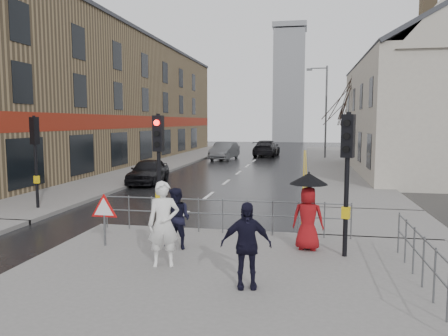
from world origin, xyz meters
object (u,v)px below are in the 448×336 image
at_px(car_parked, 148,171).
at_px(car_mid, 224,151).
at_px(pedestrian_d, 246,245).
at_px(pedestrian_b, 177,219).
at_px(pedestrian_with_umbrella, 308,207).
at_px(pedestrian_a, 164,224).

bearing_deg(car_parked, car_mid, 81.83).
bearing_deg(pedestrian_d, car_mid, 89.78).
bearing_deg(pedestrian_b, pedestrian_with_umbrella, 26.00).
xyz_separation_m(pedestrian_b, pedestrian_with_umbrella, (3.22, 0.52, 0.32)).
height_order(pedestrian_with_umbrella, pedestrian_d, pedestrian_with_umbrella).
xyz_separation_m(pedestrian_b, pedestrian_d, (2.04, -2.23, 0.07)).
bearing_deg(car_parked, pedestrian_with_umbrella, -56.81).
distance_m(pedestrian_a, pedestrian_d, 2.16).
bearing_deg(pedestrian_a, pedestrian_with_umbrella, 13.77).
height_order(pedestrian_b, pedestrian_d, pedestrian_d).
bearing_deg(pedestrian_b, car_mid, 114.79).
bearing_deg(car_mid, pedestrian_b, -77.01).
height_order(pedestrian_b, pedestrian_with_umbrella, pedestrian_with_umbrella).
bearing_deg(car_mid, pedestrian_with_umbrella, -70.23).
height_order(pedestrian_a, pedestrian_b, pedestrian_a).
xyz_separation_m(pedestrian_a, pedestrian_d, (1.95, -0.93, -0.11)).
xyz_separation_m(pedestrian_b, car_parked, (-5.11, 11.76, -0.24)).
relative_size(pedestrian_d, car_parked, 0.43).
distance_m(pedestrian_b, car_parked, 12.83).
relative_size(pedestrian_a, pedestrian_with_umbrella, 0.98).
relative_size(pedestrian_b, car_mid, 0.33).
xyz_separation_m(pedestrian_a, car_mid, (-3.89, 28.56, -0.31)).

